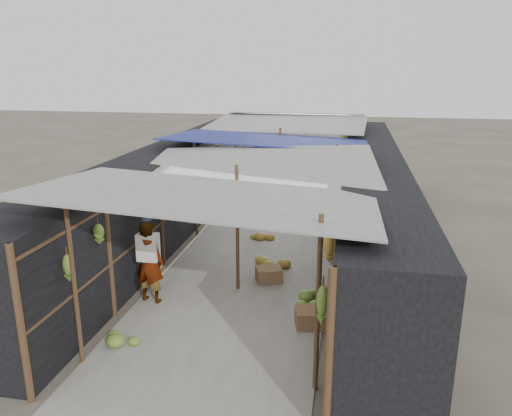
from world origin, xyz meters
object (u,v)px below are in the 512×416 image
Objects in this scene: vendor_elderly at (149,262)px; shopper_blue at (257,190)px; crate_near at (269,275)px; vendor_seated at (302,199)px; black_basin at (329,206)px.

vendor_elderly reaches higher than shopper_blue.
vendor_seated reaches higher than crate_near.
black_basin is at bearing 126.61° from vendor_seated.
vendor_elderly is at bearing -113.14° from black_basin.
shopper_blue is (-2.22, -0.72, 0.60)m from black_basin.
crate_near is 0.84× the size of black_basin.
crate_near is 2.58m from vendor_elderly.
vendor_elderly is 7.13m from vendor_seated.
vendor_seated is (2.26, 6.75, -0.41)m from vendor_elderly.
black_basin is 0.45× the size of shopper_blue.
crate_near is at bearing -99.53° from black_basin.
vendor_seated is at bearing -98.64° from vendor_elderly.
vendor_seated reaches higher than black_basin.
shopper_blue is at bearing -162.13° from black_basin.
black_basin is at bearing -103.29° from vendor_elderly.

